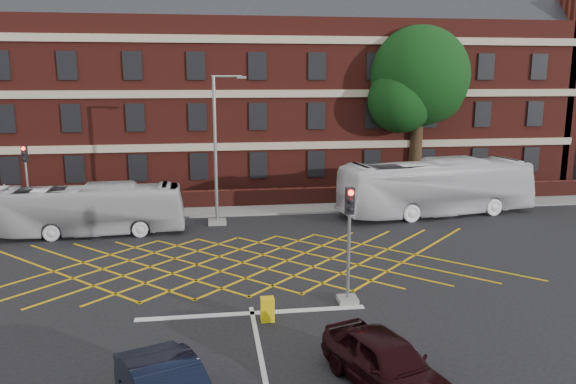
{
  "coord_description": "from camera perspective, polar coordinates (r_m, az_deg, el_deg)",
  "views": [
    {
      "loc": [
        -1.35,
        -21.78,
        8.06
      ],
      "look_at": [
        1.98,
        1.5,
        3.25
      ],
      "focal_mm": 35.0,
      "sensor_mm": 36.0,
      "label": 1
    }
  ],
  "objects": [
    {
      "name": "ground",
      "position": [
        23.26,
        -4.35,
        -8.75
      ],
      "size": [
        120.0,
        120.0,
        0.0
      ],
      "primitive_type": "plane",
      "color": "black",
      "rests_on": "ground"
    },
    {
      "name": "victorian_building",
      "position": [
        43.8,
        -6.16,
        11.2
      ],
      "size": [
        51.0,
        12.17,
        20.4
      ],
      "color": "#571C16",
      "rests_on": "ground"
    },
    {
      "name": "boundary_wall",
      "position": [
        35.6,
        -5.78,
        -0.68
      ],
      "size": [
        56.0,
        0.5,
        1.1
      ],
      "primitive_type": "cube",
      "color": "#4A1813",
      "rests_on": "ground"
    },
    {
      "name": "far_pavement",
      "position": [
        34.74,
        -5.69,
        -1.81
      ],
      "size": [
        60.0,
        3.0,
        0.12
      ],
      "primitive_type": "cube",
      "color": "slate",
      "rests_on": "ground"
    },
    {
      "name": "box_junction_hatching",
      "position": [
        25.14,
        -4.66,
        -7.16
      ],
      "size": [
        8.22,
        8.22,
        0.02
      ],
      "primitive_type": "cube",
      "rotation": [
        0.0,
        0.0,
        0.79
      ],
      "color": "#CC990C",
      "rests_on": "ground"
    },
    {
      "name": "stop_line",
      "position": [
        20.02,
        -3.66,
        -12.18
      ],
      "size": [
        8.0,
        0.3,
        0.02
      ],
      "primitive_type": "cube",
      "color": "silver",
      "rests_on": "ground"
    },
    {
      "name": "bus_left",
      "position": [
        30.9,
        -19.33,
        -1.7
      ],
      "size": [
        9.53,
        2.42,
        2.64
      ],
      "primitive_type": "imported",
      "rotation": [
        0.0,
        0.0,
        1.59
      ],
      "color": "silver",
      "rests_on": "ground"
    },
    {
      "name": "bus_right",
      "position": [
        34.48,
        14.86,
        0.47
      ],
      "size": [
        12.2,
        4.53,
        3.32
      ],
      "primitive_type": "imported",
      "rotation": [
        0.0,
        0.0,
        1.72
      ],
      "color": "white",
      "rests_on": "ground"
    },
    {
      "name": "car_maroon",
      "position": [
        15.54,
        10.01,
        -16.71
      ],
      "size": [
        3.12,
        4.71,
        1.49
      ],
      "primitive_type": "imported",
      "rotation": [
        0.0,
        0.0,
        0.34
      ],
      "color": "black",
      "rests_on": "ground"
    },
    {
      "name": "deciduous_tree",
      "position": [
        40.27,
        13.05,
        10.67
      ],
      "size": [
        7.29,
        6.86,
        11.58
      ],
      "color": "black",
      "rests_on": "ground"
    },
    {
      "name": "traffic_light_near",
      "position": [
        20.39,
        6.17,
        -6.5
      ],
      "size": [
        0.7,
        0.7,
        4.27
      ],
      "color": "slate",
      "rests_on": "ground"
    },
    {
      "name": "traffic_light_far",
      "position": [
        35.61,
        -24.91,
        0.29
      ],
      "size": [
        0.7,
        0.7,
        4.27
      ],
      "color": "slate",
      "rests_on": "ground"
    },
    {
      "name": "street_lamp",
      "position": [
        31.23,
        -7.2,
        1.68
      ],
      "size": [
        2.25,
        1.0,
        8.18
      ],
      "color": "slate",
      "rests_on": "ground"
    },
    {
      "name": "direction_signs",
      "position": [
        35.25,
        -26.79,
        -0.63
      ],
      "size": [
        1.1,
        0.16,
        2.2
      ],
      "color": "gray",
      "rests_on": "ground"
    },
    {
      "name": "utility_cabinet",
      "position": [
        19.28,
        -2.1,
        -11.82
      ],
      "size": [
        0.45,
        0.38,
        0.82
      ],
      "primitive_type": "cube",
      "color": "#DBBE0C",
      "rests_on": "ground"
    }
  ]
}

